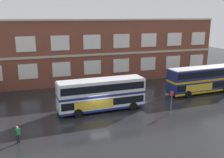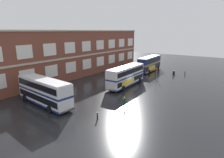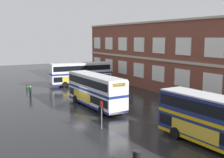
{
  "view_description": "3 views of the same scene",
  "coord_description": "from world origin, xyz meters",
  "px_view_note": "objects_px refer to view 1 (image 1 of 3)",
  "views": [
    {
      "loc": [
        -7.59,
        -27.91,
        11.76
      ],
      "look_at": [
        3.06,
        4.15,
        3.3
      ],
      "focal_mm": 40.69,
      "sensor_mm": 36.0,
      "label": 1
    },
    {
      "loc": [
        -31.85,
        -18.12,
        11.06
      ],
      "look_at": [
        -1.66,
        3.21,
        1.71
      ],
      "focal_mm": 30.63,
      "sensor_mm": 36.0,
      "label": 2
    },
    {
      "loc": [
        32.02,
        -13.85,
        8.71
      ],
      "look_at": [
        0.9,
        3.72,
        3.41
      ],
      "focal_mm": 45.4,
      "sensor_mm": 36.0,
      "label": 3
    }
  ],
  "objects_px": {
    "double_decker_far": "(201,79)",
    "waiting_passenger": "(18,134)",
    "double_decker_middle": "(101,94)",
    "bus_stand_flag": "(171,100)"
  },
  "relations": [
    {
      "from": "waiting_passenger",
      "to": "bus_stand_flag",
      "type": "xyz_separation_m",
      "value": [
        17.96,
        2.4,
        0.7
      ]
    },
    {
      "from": "double_decker_middle",
      "to": "waiting_passenger",
      "type": "xyz_separation_m",
      "value": [
        -9.88,
        -5.73,
        -1.22
      ]
    },
    {
      "from": "double_decker_middle",
      "to": "waiting_passenger",
      "type": "distance_m",
      "value": 11.49
    },
    {
      "from": "double_decker_far",
      "to": "bus_stand_flag",
      "type": "xyz_separation_m",
      "value": [
        -8.71,
        -5.77,
        -0.51
      ]
    },
    {
      "from": "double_decker_middle",
      "to": "double_decker_far",
      "type": "distance_m",
      "value": 16.97
    },
    {
      "from": "double_decker_middle",
      "to": "bus_stand_flag",
      "type": "distance_m",
      "value": 8.75
    },
    {
      "from": "double_decker_far",
      "to": "waiting_passenger",
      "type": "bearing_deg",
      "value": -162.97
    },
    {
      "from": "double_decker_middle",
      "to": "double_decker_far",
      "type": "relative_size",
      "value": 1.0
    },
    {
      "from": "double_decker_far",
      "to": "waiting_passenger",
      "type": "xyz_separation_m",
      "value": [
        -26.67,
        -8.17,
        -1.22
      ]
    },
    {
      "from": "double_decker_far",
      "to": "waiting_passenger",
      "type": "relative_size",
      "value": 6.54
    }
  ]
}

